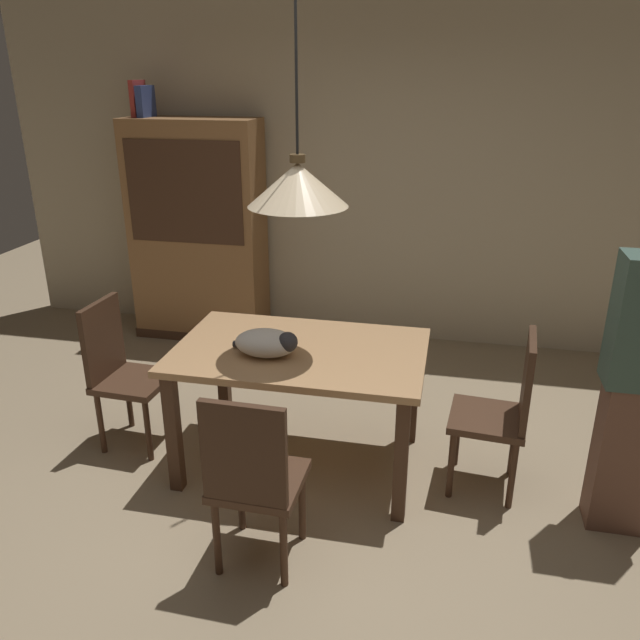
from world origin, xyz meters
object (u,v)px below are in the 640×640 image
at_px(pendant_lamp, 298,184).
at_px(chair_near_front, 253,476).
at_px(book_red_tall, 138,99).
at_px(chair_right_side, 504,408).
at_px(book_blue_wide, 146,101).
at_px(cat_sleeping, 268,343).
at_px(dining_table, 300,365).
at_px(hutch_bookcase, 198,236).
at_px(chair_left_side, 121,368).

bearing_deg(pendant_lamp, chair_near_front, -90.11).
xyz_separation_m(pendant_lamp, book_red_tall, (-1.76, 1.78, 0.33)).
height_order(chair_right_side, book_blue_wide, book_blue_wide).
bearing_deg(cat_sleeping, dining_table, 41.90).
xyz_separation_m(chair_right_side, hutch_bookcase, (-2.46, 1.79, 0.38)).
height_order(chair_near_front, hutch_bookcase, hutch_bookcase).
distance_m(dining_table, hutch_bookcase, 2.24).
bearing_deg(chair_near_front, dining_table, 89.89).
relative_size(pendant_lamp, book_blue_wide, 5.42).
relative_size(chair_near_front, book_blue_wide, 3.88).
bearing_deg(chair_near_front, book_blue_wide, 122.47).
xyz_separation_m(dining_table, book_red_tall, (-1.76, 1.78, 1.34)).
bearing_deg(cat_sleeping, book_blue_wide, 128.99).
bearing_deg(chair_near_front, chair_left_side, 141.94).
height_order(chair_right_side, chair_near_front, same).
xyz_separation_m(chair_right_side, pendant_lamp, (-1.13, 0.01, 1.15)).
height_order(hutch_bookcase, book_blue_wide, book_blue_wide).
xyz_separation_m(chair_right_side, book_red_tall, (-2.89, 1.79, 1.48)).
distance_m(chair_right_side, chair_near_front, 1.43).
height_order(chair_right_side, book_red_tall, book_red_tall).
height_order(pendant_lamp, book_red_tall, pendant_lamp).
distance_m(hutch_bookcase, book_blue_wide, 1.14).
distance_m(pendant_lamp, book_blue_wide, 2.48).
relative_size(dining_table, hutch_bookcase, 0.76).
bearing_deg(book_blue_wide, chair_right_side, -32.38).
height_order(chair_left_side, pendant_lamp, pendant_lamp).
distance_m(chair_right_side, chair_left_side, 2.26).
xyz_separation_m(cat_sleeping, book_blue_wide, (-1.55, 1.91, 1.14)).
relative_size(pendant_lamp, book_red_tall, 4.64).
relative_size(chair_right_side, chair_left_side, 1.00).
relative_size(dining_table, pendant_lamp, 1.08).
xyz_separation_m(pendant_lamp, book_blue_wide, (-1.70, 1.78, 0.31)).
bearing_deg(dining_table, chair_right_side, -0.35).
relative_size(cat_sleeping, pendant_lamp, 0.30).
xyz_separation_m(chair_left_side, book_blue_wide, (-0.57, 1.78, 1.46)).
xyz_separation_m(dining_table, book_blue_wide, (-1.70, 1.78, 1.32)).
relative_size(chair_right_side, hutch_bookcase, 0.50).
height_order(dining_table, book_blue_wide, book_blue_wide).
bearing_deg(dining_table, pendant_lamp, 97.13).
height_order(dining_table, chair_right_side, chair_right_side).
bearing_deg(chair_near_front, chair_right_side, 37.65).
distance_m(cat_sleeping, book_red_tall, 2.76).
bearing_deg(dining_table, book_red_tall, 134.59).
relative_size(hutch_bookcase, book_blue_wide, 7.71).
bearing_deg(chair_left_side, chair_right_side, -0.27).
relative_size(chair_near_front, book_red_tall, 3.32).
xyz_separation_m(chair_right_side, cat_sleeping, (-1.27, -0.12, 0.32)).
relative_size(chair_right_side, book_red_tall, 3.32).
bearing_deg(chair_left_side, chair_near_front, -38.06).
relative_size(chair_right_side, pendant_lamp, 0.72).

